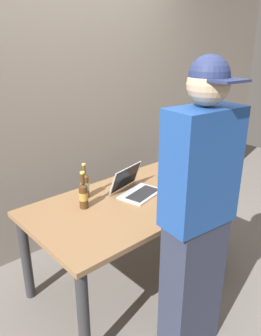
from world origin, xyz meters
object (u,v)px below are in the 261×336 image
beer_bottle_brown (85,185)px  person_figure (197,216)px  laptop (135,187)px  beer_bottle_dark (84,194)px

beer_bottle_brown → person_figure: person_figure is taller
laptop → beer_bottle_dark: (-0.42, 0.06, 0.06)m
beer_bottle_dark → beer_bottle_brown: size_ratio=1.00×
person_figure → beer_bottle_dark: bearing=105.3°
beer_bottle_dark → beer_bottle_brown: beer_bottle_dark is taller
laptop → beer_bottle_brown: 0.38m
beer_bottle_dark → beer_bottle_brown: (0.10, 0.12, 0.00)m
beer_bottle_dark → person_figure: person_figure is taller
beer_bottle_brown → person_figure: (0.12, -0.91, 0.08)m
laptop → person_figure: bearing=-105.8°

